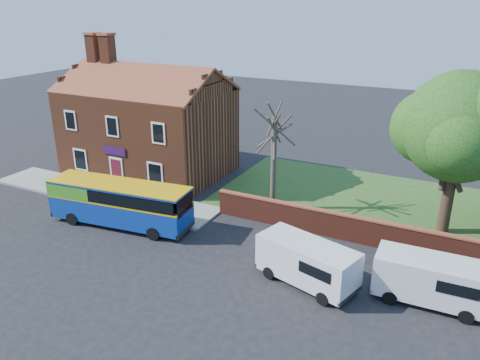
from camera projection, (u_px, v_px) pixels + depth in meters
The scene contains 11 objects.
ground at pixel (127, 254), 25.54m from camera, with size 120.00×120.00×0.00m, color black.
pavement at pixel (102, 194), 33.26m from camera, with size 18.00×3.50×0.12m, color gray.
kerb at pixel (84, 203), 31.80m from camera, with size 18.00×0.15×0.14m, color slate.
grass_strip at pixel (411, 210), 30.85m from camera, with size 26.00×12.00×0.04m, color #426B28.
shop_building at pixel (148, 130), 36.86m from camera, with size 12.30×8.13×10.50m.
boundary_wall at pixel (396, 237), 25.57m from camera, with size 22.00×0.38×1.60m.
bus at pixel (116, 201), 28.39m from camera, with size 9.11×3.27×2.72m.
van_near at pixel (307, 261), 22.44m from camera, with size 5.27×3.25×2.16m.
van_far at pixel (432, 279), 21.02m from camera, with size 4.99×2.17×2.17m.
large_tree at pixel (461, 130), 25.82m from camera, with size 7.83×6.19×9.54m.
bare_tree at pixel (274, 158), 29.91m from camera, with size 2.55×3.04×6.80m.
Camera 1 is at (15.69, -17.16, 12.90)m, focal length 35.00 mm.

